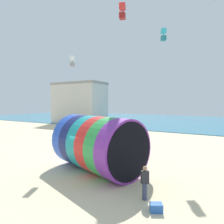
% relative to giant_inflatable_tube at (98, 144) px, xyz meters
% --- Properties ---
extents(ground_plane, '(120.00, 120.00, 0.00)m').
position_rel_giant_inflatable_tube_xyz_m(ground_plane, '(0.03, -0.48, -1.85)').
color(ground_plane, beige).
extents(sea, '(120.00, 40.00, 0.10)m').
position_rel_giant_inflatable_tube_xyz_m(sea, '(0.03, 39.48, -1.80)').
color(sea, teal).
rests_on(sea, ground).
extents(giant_inflatable_tube, '(6.89, 5.44, 3.69)m').
position_rel_giant_inflatable_tube_xyz_m(giant_inflatable_tube, '(0.00, 0.00, 0.00)').
color(giant_inflatable_tube, blue).
rests_on(giant_inflatable_tube, ground).
extents(kite_handler, '(0.42, 0.40, 1.62)m').
position_rel_giant_inflatable_tube_xyz_m(kite_handler, '(4.16, -2.25, -1.02)').
color(kite_handler, '#383D56').
rests_on(kite_handler, ground).
extents(kite_red_box, '(0.70, 0.70, 1.66)m').
position_rel_giant_inflatable_tube_xyz_m(kite_red_box, '(-1.97, 7.62, 12.08)').
color(kite_red_box, red).
extents(kite_white_box, '(0.46, 0.46, 0.97)m').
position_rel_giant_inflatable_tube_xyz_m(kite_white_box, '(-4.20, 2.42, 6.33)').
color(kite_white_box, white).
extents(kite_cyan_box, '(0.56, 0.56, 1.14)m').
position_rel_giant_inflatable_tube_xyz_m(kite_cyan_box, '(2.44, 7.06, 8.84)').
color(kite_cyan_box, '#2DB2C6').
extents(bystander_near_water, '(0.24, 0.36, 1.66)m').
position_rel_giant_inflatable_tube_xyz_m(bystander_near_water, '(-2.73, 9.59, -1.00)').
color(bystander_near_water, '#726651').
rests_on(bystander_near_water, ground).
extents(bystander_mid_beach, '(0.36, 0.24, 1.53)m').
position_rel_giant_inflatable_tube_xyz_m(bystander_mid_beach, '(-1.88, 12.99, -1.08)').
color(bystander_mid_beach, '#383D56').
rests_on(bystander_mid_beach, ground).
extents(promenade_building, '(11.18, 6.08, 8.85)m').
position_rel_giant_inflatable_tube_xyz_m(promenade_building, '(-20.09, 23.17, 2.59)').
color(promenade_building, beige).
rests_on(promenade_building, ground).
extents(cooler_box, '(0.63, 0.56, 0.36)m').
position_rel_giant_inflatable_tube_xyz_m(cooler_box, '(4.95, -3.02, -1.67)').
color(cooler_box, '#2659B2').
rests_on(cooler_box, ground).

